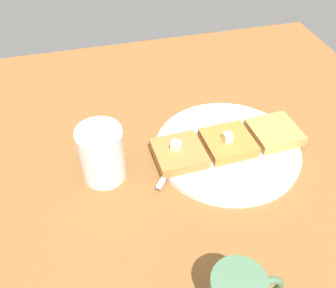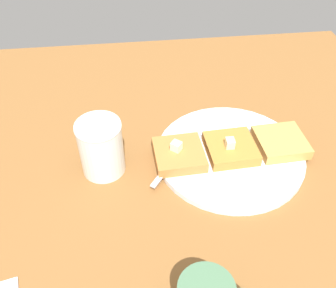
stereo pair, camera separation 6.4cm
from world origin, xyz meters
TOP-DOWN VIEW (x-y plane):
  - table_surface at (0.00, 0.00)cm, footprint 96.92×96.92cm
  - plate at (8.08, 2.67)cm, footprint 26.64×26.64cm
  - toast_slice_left at (-1.34, 2.19)cm, footprint 9.00×8.97cm
  - toast_slice_middle at (8.08, 2.67)cm, footprint 9.00×8.97cm
  - toast_slice_right at (17.50, 3.15)cm, footprint 9.00×8.97cm
  - butter_pat_primary at (-1.82, 2.46)cm, footprint 2.22×2.19cm
  - butter_pat_secondary at (7.60, 2.12)cm, footprint 1.53×1.69cm
  - fork at (-1.29, 2.90)cm, footprint 10.59×13.77cm
  - syrup_jar at (-14.59, 2.44)cm, footprint 7.67×7.67cm

SIDE VIEW (x-z plane):
  - table_surface at x=0.00cm, z-range 0.00..2.68cm
  - plate at x=8.08cm, z-range 2.75..3.86cm
  - fork at x=-1.29cm, z-range 3.80..4.16cm
  - toast_slice_left at x=-1.34cm, z-range 3.80..5.78cm
  - toast_slice_middle at x=8.08cm, z-range 3.80..5.78cm
  - toast_slice_right at x=17.50cm, z-range 3.80..5.78cm
  - butter_pat_primary at x=-1.82cm, z-range 5.78..7.43cm
  - butter_pat_secondary at x=7.60cm, z-range 5.78..7.43cm
  - syrup_jar at x=-14.59cm, z-range 2.20..12.27cm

